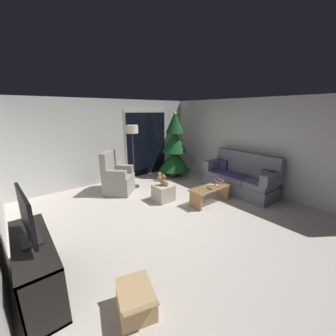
{
  "coord_description": "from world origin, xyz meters",
  "views": [
    {
      "loc": [
        -2.55,
        -3.05,
        2.17
      ],
      "look_at": [
        0.4,
        0.7,
        0.85
      ],
      "focal_mm": 22.32,
      "sensor_mm": 36.0,
      "label": 1
    }
  ],
  "objects": [
    {
      "name": "ground_plane",
      "position": [
        0.0,
        0.0,
        0.0
      ],
      "size": [
        7.0,
        7.0,
        0.0
      ],
      "primitive_type": "plane",
      "color": "#BCB2A8"
    },
    {
      "name": "wall_back",
      "position": [
        0.0,
        3.06,
        1.25
      ],
      "size": [
        5.72,
        0.12,
        2.5
      ],
      "primitive_type": "cube",
      "color": "beige",
      "rests_on": "ground"
    },
    {
      "name": "wall_right",
      "position": [
        2.86,
        0.0,
        1.25
      ],
      "size": [
        0.12,
        6.0,
        2.5
      ],
      "primitive_type": "cube",
      "color": "beige",
      "rests_on": "ground"
    },
    {
      "name": "patio_door_frame",
      "position": [
        1.27,
        2.99,
        1.1
      ],
      "size": [
        1.6,
        0.02,
        2.2
      ],
      "primitive_type": "cube",
      "color": "silver",
      "rests_on": "ground"
    },
    {
      "name": "patio_door_glass",
      "position": [
        1.27,
        2.97,
        1.05
      ],
      "size": [
        1.5,
        0.02,
        2.1
      ],
      "primitive_type": "cube",
      "color": "black",
      "rests_on": "ground"
    },
    {
      "name": "couch",
      "position": [
        2.32,
        -0.04,
        0.4
      ],
      "size": [
        0.83,
        1.96,
        1.08
      ],
      "color": "slate",
      "rests_on": "ground"
    },
    {
      "name": "coffee_table",
      "position": [
        1.13,
        -0.01,
        0.27
      ],
      "size": [
        1.1,
        0.4,
        0.41
      ],
      "color": "#9E7547",
      "rests_on": "ground"
    },
    {
      "name": "remote_graphite",
      "position": [
        1.02,
        -0.08,
        0.42
      ],
      "size": [
        0.08,
        0.16,
        0.02
      ],
      "primitive_type": "cube",
      "rotation": [
        0.0,
        0.0,
        6.01
      ],
      "color": "#333338",
      "rests_on": "coffee_table"
    },
    {
      "name": "remote_silver",
      "position": [
        1.32,
        -0.05,
        0.42
      ],
      "size": [
        0.15,
        0.14,
        0.02
      ],
      "primitive_type": "cube",
      "rotation": [
        0.0,
        0.0,
        2.3
      ],
      "color": "#ADADB2",
      "rests_on": "coffee_table"
    },
    {
      "name": "remote_white",
      "position": [
        1.22,
        0.07,
        0.42
      ],
      "size": [
        0.13,
        0.15,
        0.02
      ],
      "primitive_type": "cube",
      "rotation": [
        0.0,
        0.0,
        3.83
      ],
      "color": "silver",
      "rests_on": "coffee_table"
    },
    {
      "name": "book_stack",
      "position": [
        1.53,
        0.06,
        0.44
      ],
      "size": [
        0.23,
        0.22,
        0.07
      ],
      "color": "#B79333",
      "rests_on": "coffee_table"
    },
    {
      "name": "cell_phone",
      "position": [
        1.51,
        0.06,
        0.48
      ],
      "size": [
        0.1,
        0.16,
        0.01
      ],
      "primitive_type": "cube",
      "rotation": [
        0.0,
        0.0,
        0.21
      ],
      "color": "black",
      "rests_on": "book_stack"
    },
    {
      "name": "christmas_tree",
      "position": [
        1.86,
        2.2,
        0.96
      ],
      "size": [
        1.04,
        1.04,
        2.19
      ],
      "color": "#4C1E19",
      "rests_on": "ground"
    },
    {
      "name": "armchair",
      "position": [
        -0.34,
        1.98,
        0.4
      ],
      "size": [
        0.97,
        0.97,
        1.13
      ],
      "color": "gray",
      "rests_on": "ground"
    },
    {
      "name": "floor_lamp",
      "position": [
        0.25,
        2.09,
        1.51
      ],
      "size": [
        0.32,
        0.32,
        1.78
      ],
      "color": "#2D2D30",
      "rests_on": "ground"
    },
    {
      "name": "media_shelf",
      "position": [
        -2.53,
        -0.46,
        0.34
      ],
      "size": [
        0.4,
        1.4,
        0.71
      ],
      "color": "black",
      "rests_on": "ground"
    },
    {
      "name": "television",
      "position": [
        -2.5,
        -0.4,
        1.02
      ],
      "size": [
        0.22,
        0.84,
        0.61
      ],
      "color": "black",
      "rests_on": "media_shelf"
    },
    {
      "name": "ottoman",
      "position": [
        0.33,
        0.81,
        0.2
      ],
      "size": [
        0.44,
        0.44,
        0.4
      ],
      "primitive_type": "cube",
      "color": "#B2A893",
      "rests_on": "ground"
    },
    {
      "name": "teddy_bear_chestnut",
      "position": [
        0.34,
        0.8,
        0.52
      ],
      "size": [
        0.21,
        0.21,
        0.29
      ],
      "color": "brown",
      "rests_on": "ottoman"
    },
    {
      "name": "teddy_bear_honey_by_tree",
      "position": [
        1.15,
        2.08,
        0.12
      ],
      "size": [
        0.22,
        0.21,
        0.29
      ],
      "color": "tan",
      "rests_on": "ground"
    },
    {
      "name": "cardboard_box_open_near_shelf",
      "position": [
        -1.72,
        -1.44,
        0.15
      ],
      "size": [
        0.49,
        0.59,
        0.34
      ],
      "color": "tan",
      "rests_on": "ground"
    }
  ]
}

